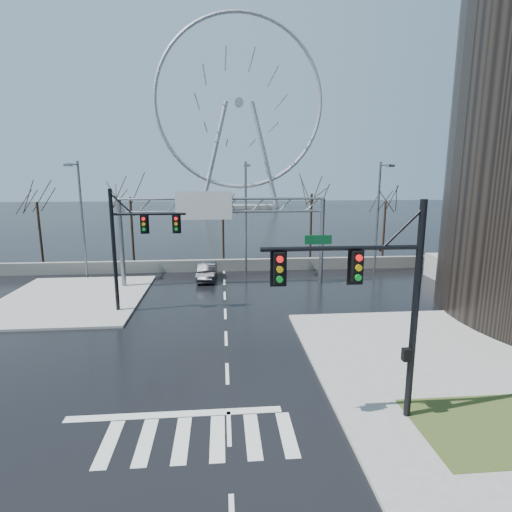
{
  "coord_description": "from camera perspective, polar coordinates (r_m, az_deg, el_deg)",
  "views": [
    {
      "loc": [
        -0.14,
        -16.66,
        8.73
      ],
      "look_at": [
        1.9,
        6.92,
        4.0
      ],
      "focal_mm": 28.0,
      "sensor_mm": 36.0,
      "label": 1
    }
  ],
  "objects": [
    {
      "name": "streetlight_mid",
      "position": [
        35.0,
        -1.44,
        6.64
      ],
      "size": [
        0.5,
        2.55,
        10.0
      ],
      "color": "slate",
      "rests_on": "ground"
    },
    {
      "name": "tree_left",
      "position": [
        41.22,
        -17.49,
        6.95
      ],
      "size": [
        3.75,
        3.75,
        7.5
      ],
      "color": "black",
      "rests_on": "ground"
    },
    {
      "name": "sidewalk_far",
      "position": [
        31.85,
        -24.8,
        -5.54
      ],
      "size": [
        10.0,
        12.0,
        0.15
      ],
      "primitive_type": "cube",
      "color": "gray",
      "rests_on": "ground"
    },
    {
      "name": "sidewalk_right_ext",
      "position": [
        22.93,
        22.22,
        -11.76
      ],
      "size": [
        12.0,
        10.0,
        0.15
      ],
      "primitive_type": "cube",
      "color": "gray",
      "rests_on": "ground"
    },
    {
      "name": "tree_center",
      "position": [
        41.31,
        -4.77,
        6.32
      ],
      "size": [
        3.25,
        3.25,
        6.5
      ],
      "color": "black",
      "rests_on": "ground"
    },
    {
      "name": "streetlight_left",
      "position": [
        36.9,
        -23.82,
        5.93
      ],
      "size": [
        0.5,
        2.55,
        10.0
      ],
      "color": "slate",
      "rests_on": "ground"
    },
    {
      "name": "car",
      "position": [
        34.55,
        -7.03,
        -2.21
      ],
      "size": [
        1.67,
        4.35,
        1.41
      ],
      "primitive_type": "imported",
      "rotation": [
        0.0,
        0.0,
        -0.04
      ],
      "color": "black",
      "rests_on": "ground"
    },
    {
      "name": "streetlight_right",
      "position": [
        37.69,
        17.21,
        6.47
      ],
      "size": [
        0.5,
        2.55,
        10.0
      ],
      "color": "slate",
      "rests_on": "ground"
    },
    {
      "name": "grass_strip",
      "position": [
        17.11,
        30.33,
        -20.44
      ],
      "size": [
        5.0,
        4.0,
        0.02
      ],
      "primitive_type": "cube",
      "color": "#2D441C",
      "rests_on": "sidewalk_near"
    },
    {
      "name": "ferris_wheel",
      "position": [
        113.12,
        -2.43,
        20.14
      ],
      "size": [
        45.0,
        6.0,
        50.91
      ],
      "color": "gray",
      "rests_on": "ground"
    },
    {
      "name": "tree_far_right",
      "position": [
        44.25,
        17.97,
        6.46
      ],
      "size": [
        3.4,
        3.4,
        6.8
      ],
      "color": "black",
      "rests_on": "ground"
    },
    {
      "name": "tree_right",
      "position": [
        41.26,
        7.93,
        7.7
      ],
      "size": [
        3.9,
        3.9,
        7.8
      ],
      "color": "black",
      "rests_on": "ground"
    },
    {
      "name": "tree_far_left",
      "position": [
        44.52,
        -28.75,
        5.85
      ],
      "size": [
        3.5,
        3.5,
        7.0
      ],
      "color": "black",
      "rests_on": "ground"
    },
    {
      "name": "ground",
      "position": [
        18.81,
        -4.13,
        -16.39
      ],
      "size": [
        260.0,
        260.0,
        0.0
      ],
      "primitive_type": "plane",
      "color": "black",
      "rests_on": "ground"
    },
    {
      "name": "sign_gantry",
      "position": [
        31.82,
        -5.37,
        4.85
      ],
      "size": [
        16.36,
        0.4,
        7.6
      ],
      "color": "slate",
      "rests_on": "ground"
    },
    {
      "name": "signal_mast_near",
      "position": [
        14.21,
        17.13,
        -4.96
      ],
      "size": [
        5.52,
        0.41,
        8.0
      ],
      "color": "black",
      "rests_on": "ground"
    },
    {
      "name": "barrier_wall",
      "position": [
        37.56,
        -4.62,
        -1.32
      ],
      "size": [
        52.0,
        0.5,
        1.1
      ],
      "primitive_type": "cube",
      "color": "slate",
      "rests_on": "ground"
    },
    {
      "name": "signal_mast_far",
      "position": [
        26.54,
        -17.38,
        2.34
      ],
      "size": [
        4.72,
        0.41,
        8.0
      ],
      "color": "black",
      "rests_on": "ground"
    }
  ]
}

